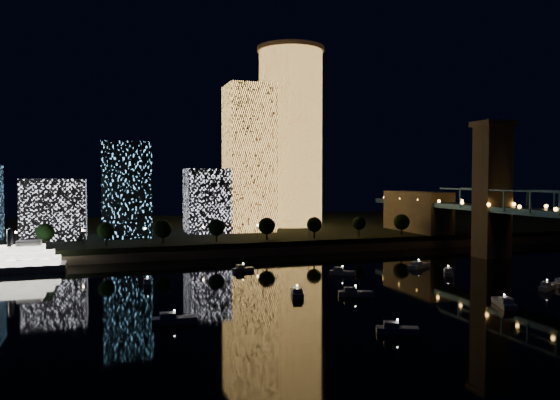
{
  "coord_description": "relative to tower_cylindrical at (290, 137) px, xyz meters",
  "views": [
    {
      "loc": [
        -71.47,
        -115.58,
        29.39
      ],
      "look_at": [
        -15.39,
        55.0,
        22.0
      ],
      "focal_mm": 35.0,
      "sensor_mm": 36.0,
      "label": 1
    }
  ],
  "objects": [
    {
      "name": "motorboats",
      "position": [
        -21.94,
        -135.47,
        -49.23
      ],
      "size": [
        114.55,
        79.29,
        2.78
      ],
      "color": "silver",
      "rests_on": "ground"
    },
    {
      "name": "esplanade_trees",
      "position": [
        -48.26,
        -58.31,
        -39.57
      ],
      "size": [
        166.39,
        6.81,
        8.91
      ],
      "color": "black",
      "rests_on": "far_bank"
    },
    {
      "name": "street_lamps",
      "position": [
        -54.24,
        -52.31,
        -41.02
      ],
      "size": [
        132.7,
        0.7,
        5.65
      ],
      "color": "black",
      "rests_on": "far_bank"
    },
    {
      "name": "tower_cylindrical",
      "position": [
        0.0,
        0.0,
        0.0
      ],
      "size": [
        34.0,
        34.0,
        89.84
      ],
      "color": "#F7AE4F",
      "rests_on": "far_bank"
    },
    {
      "name": "midrise_blocks",
      "position": [
        -93.51,
        -26.62,
        -29.51
      ],
      "size": [
        116.59,
        33.06,
        38.84
      ],
      "color": "white",
      "rests_on": "far_bank"
    },
    {
      "name": "tower_rectangular",
      "position": [
        -27.12,
        -19.98,
        -11.82
      ],
      "size": [
        20.89,
        20.89,
        66.46
      ],
      "primitive_type": "cube",
      "color": "#F7AE4F",
      "rests_on": "far_bank"
    },
    {
      "name": "ground",
      "position": [
        -20.24,
        -146.31,
        -50.05
      ],
      "size": [
        520.0,
        520.0,
        0.0
      ],
      "primitive_type": "plane",
      "color": "black",
      "rests_on": "ground"
    },
    {
      "name": "seawall",
      "position": [
        -20.24,
        -64.31,
        -48.55
      ],
      "size": [
        420.0,
        6.0,
        3.0
      ],
      "primitive_type": "cube",
      "color": "#6B5E4C",
      "rests_on": "ground"
    },
    {
      "name": "far_bank",
      "position": [
        -20.24,
        13.69,
        -47.55
      ],
      "size": [
        420.0,
        160.0,
        5.0
      ],
      "primitive_type": "cube",
      "color": "black",
      "rests_on": "ground"
    }
  ]
}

